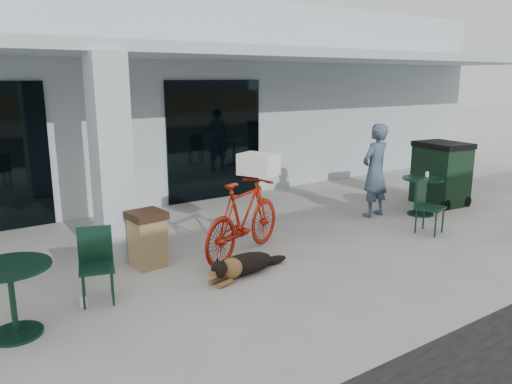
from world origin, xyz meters
TOP-DOWN VIEW (x-y plane):
  - ground at (0.00, 0.00)m, footprint 80.00×80.00m
  - building at (0.00, 8.50)m, footprint 22.00×7.00m
  - storefront_glass_right at (1.80, 4.98)m, footprint 2.40×0.06m
  - column at (-1.50, 2.30)m, footprint 0.50×0.50m
  - overhang at (0.00, 3.60)m, footprint 22.00×2.80m
  - bicycle at (0.23, 1.38)m, footprint 2.10×1.37m
  - laundry_basket at (0.64, 1.57)m, footprint 0.63×0.71m
  - dog at (-0.21, 0.70)m, footprint 1.13×0.63m
  - cup_near_dog at (-2.40, 0.98)m, footprint 0.09×0.09m
  - cafe_table_near at (-3.21, 0.69)m, footprint 1.12×1.12m
  - cafe_chair_near at (-2.20, 1.00)m, footprint 0.53×0.56m
  - cafe_table_far at (4.55, 1.33)m, footprint 1.05×1.05m
  - cafe_chair_far_a at (3.63, 0.44)m, footprint 0.55×0.58m
  - person at (3.66, 1.82)m, footprint 0.74×0.53m
  - cup_on_table at (4.72, 1.37)m, footprint 0.09×0.09m
  - trash_receptacle at (-1.20, 1.80)m, footprint 0.53×0.53m
  - wheeled_bin at (5.63, 1.68)m, footprint 0.96×1.17m

SIDE VIEW (x-z plane):
  - ground at x=0.00m, z-range 0.00..0.00m
  - cup_near_dog at x=-2.40m, z-range 0.00..0.11m
  - dog at x=-0.21m, z-range 0.00..0.36m
  - cafe_table_far at x=4.55m, z-range 0.00..0.77m
  - cafe_table_near at x=-3.21m, z-range 0.00..0.81m
  - trash_receptacle at x=-1.20m, z-range 0.00..0.84m
  - cafe_chair_near at x=-2.20m, z-range 0.00..0.94m
  - cafe_chair_far_a at x=3.63m, z-range 0.00..0.97m
  - bicycle at x=0.23m, z-range 0.00..1.23m
  - wheeled_bin at x=5.63m, z-range 0.00..1.38m
  - cup_on_table at x=4.72m, z-range 0.77..0.87m
  - person at x=3.66m, z-range 0.00..1.88m
  - storefront_glass_right at x=1.80m, z-range 0.00..2.70m
  - laundry_basket at x=0.64m, z-range 1.23..1.57m
  - column at x=-1.50m, z-range 0.00..3.12m
  - building at x=0.00m, z-range 0.00..4.50m
  - overhang at x=0.00m, z-range 3.12..3.30m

